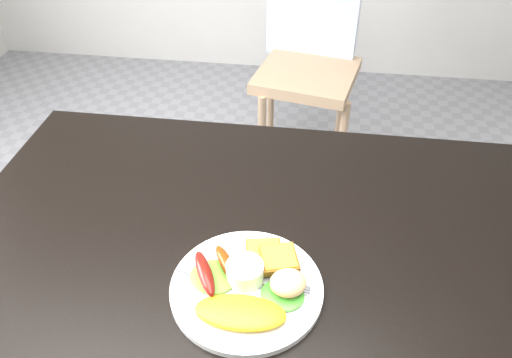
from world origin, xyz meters
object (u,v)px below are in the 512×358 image
at_px(plate, 247,288).
at_px(dining_chair, 307,75).
at_px(person, 168,125).
at_px(dining_table, 257,248).

bearing_deg(plate, dining_chair, 88.08).
bearing_deg(person, dining_table, 104.87).
distance_m(dining_table, person, 0.60).
relative_size(dining_chair, person, 0.30).
bearing_deg(dining_table, plate, -91.23).
height_order(dining_table, person, person).
xyz_separation_m(person, plate, (0.32, -0.62, 0.09)).
height_order(dining_table, plate, plate).
relative_size(dining_table, plate, 4.55).
height_order(dining_chair, plate, plate).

